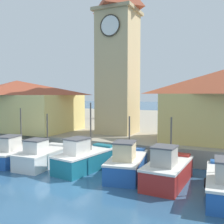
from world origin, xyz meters
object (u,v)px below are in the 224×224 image
fishing_boat_mid_left (85,158)px  fishing_boat_center (127,163)px  fishing_boat_mid_right (168,170)px  clock_tower (118,52)px  port_crane_near (107,74)px  fishing_boat_left_inner (43,156)px  warehouse_left (17,104)px  fishing_boat_left_outer (16,152)px

fishing_boat_mid_left → fishing_boat_center: 2.99m
fishing_boat_mid_right → clock_tower: bearing=128.7°
port_crane_near → fishing_boat_left_inner: bearing=-74.8°
fishing_boat_mid_left → port_crane_near: 24.42m
fishing_boat_mid_right → warehouse_left: bearing=159.3°
fishing_boat_left_outer → fishing_boat_mid_right: (11.41, -0.01, 0.10)m
fishing_boat_mid_right → port_crane_near: (-14.69, 21.81, 7.25)m
fishing_boat_left_inner → clock_tower: bearing=78.3°
fishing_boat_mid_right → port_crane_near: 27.28m
clock_tower → warehouse_left: size_ratio=1.23×
clock_tower → warehouse_left: clock_tower is taller
fishing_boat_left_inner → warehouse_left: warehouse_left is taller
fishing_boat_center → clock_tower: clock_tower is taller
fishing_boat_left_outer → fishing_boat_left_inner: bearing=-3.0°
warehouse_left → fishing_boat_left_inner: bearing=-36.8°
fishing_boat_left_outer → fishing_boat_mid_right: bearing=-0.1°
fishing_boat_mid_left → warehouse_left: (-12.37, 6.46, 3.14)m
fishing_boat_mid_right → port_crane_near: port_crane_near is taller
fishing_boat_left_inner → fishing_boat_mid_right: 8.74m
fishing_boat_left_outer → clock_tower: (4.49, 8.63, 8.36)m
fishing_boat_left_outer → fishing_boat_center: bearing=2.7°
fishing_boat_left_inner → warehouse_left: 11.98m
fishing_boat_mid_right → clock_tower: clock_tower is taller
fishing_boat_left_inner → clock_tower: clock_tower is taller
fishing_boat_left_inner → fishing_boat_mid_right: fishing_boat_mid_right is taller
fishing_boat_left_inner → port_crane_near: size_ratio=0.25×
fishing_boat_left_outer → fishing_boat_mid_left: bearing=3.2°
warehouse_left → port_crane_near: size_ratio=0.78×
fishing_boat_left_outer → fishing_boat_mid_right: fishing_boat_left_outer is taller
warehouse_left → fishing_boat_mid_right: bearing=-20.7°
warehouse_left → port_crane_near: (3.29, 15.02, 4.11)m
fishing_boat_mid_left → fishing_boat_mid_right: fishing_boat_mid_left is taller
fishing_boat_center → clock_tower: (-4.30, 8.21, 8.28)m
warehouse_left → port_crane_near: 15.91m
fishing_boat_left_inner → fishing_boat_center: size_ratio=0.88×
fishing_boat_left_outer → clock_tower: size_ratio=0.32×
fishing_boat_left_inner → fishing_boat_mid_left: bearing=8.4°
fishing_boat_mid_right → clock_tower: (-6.92, 8.64, 8.26)m
clock_tower → port_crane_near: (-7.77, 13.17, -1.01)m
fishing_boat_mid_left → port_crane_near: (-9.09, 21.48, 7.25)m
fishing_boat_left_inner → clock_tower: (1.82, 8.77, 8.34)m
fishing_boat_left_outer → fishing_boat_mid_left: size_ratio=1.07×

